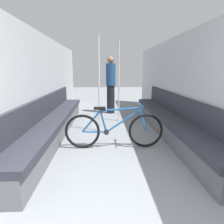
{
  "coord_description": "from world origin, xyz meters",
  "views": [
    {
      "loc": [
        -0.19,
        -0.97,
        1.37
      ],
      "look_at": [
        0.01,
        3.67,
        0.38
      ],
      "focal_mm": 32.0,
      "sensor_mm": 36.0,
      "label": 1
    }
  ],
  "objects_px": {
    "bench_seat_row_left": "(54,123)",
    "grab_pole_far": "(119,83)",
    "passenger_standing": "(111,84)",
    "bench_seat_row_right": "(170,122)",
    "grab_pole_near": "(99,86)",
    "bicycle": "(114,130)"
  },
  "relations": [
    {
      "from": "bench_seat_row_right",
      "to": "bicycle",
      "type": "xyz_separation_m",
      "value": [
        -1.23,
        -0.7,
        0.06
      ]
    },
    {
      "from": "passenger_standing",
      "to": "bicycle",
      "type": "bearing_deg",
      "value": 86.79
    },
    {
      "from": "bicycle",
      "to": "grab_pole_far",
      "type": "distance_m",
      "value": 2.05
    },
    {
      "from": "bicycle",
      "to": "passenger_standing",
      "type": "relative_size",
      "value": 0.98
    },
    {
      "from": "grab_pole_near",
      "to": "passenger_standing",
      "type": "bearing_deg",
      "value": 80.46
    },
    {
      "from": "bench_seat_row_left",
      "to": "grab_pole_near",
      "type": "xyz_separation_m",
      "value": [
        0.94,
        0.33,
        0.74
      ]
    },
    {
      "from": "bicycle",
      "to": "grab_pole_near",
      "type": "distance_m",
      "value": 1.26
    },
    {
      "from": "bench_seat_row_right",
      "to": "grab_pole_near",
      "type": "relative_size",
      "value": 2.23
    },
    {
      "from": "bench_seat_row_right",
      "to": "grab_pole_far",
      "type": "xyz_separation_m",
      "value": [
        -1.01,
        1.22,
        0.74
      ]
    },
    {
      "from": "bench_seat_row_left",
      "to": "grab_pole_far",
      "type": "xyz_separation_m",
      "value": [
        1.45,
        1.22,
        0.74
      ]
    },
    {
      "from": "bench_seat_row_right",
      "to": "grab_pole_far",
      "type": "distance_m",
      "value": 1.74
    },
    {
      "from": "bench_seat_row_left",
      "to": "grab_pole_far",
      "type": "relative_size",
      "value": 2.23
    },
    {
      "from": "grab_pole_near",
      "to": "passenger_standing",
      "type": "relative_size",
      "value": 1.18
    },
    {
      "from": "bench_seat_row_right",
      "to": "passenger_standing",
      "type": "bearing_deg",
      "value": 117.87
    },
    {
      "from": "passenger_standing",
      "to": "bench_seat_row_right",
      "type": "bearing_deg",
      "value": 115.61
    },
    {
      "from": "passenger_standing",
      "to": "bench_seat_row_left",
      "type": "bearing_deg",
      "value": 58.28
    },
    {
      "from": "bench_seat_row_left",
      "to": "passenger_standing",
      "type": "height_order",
      "value": "passenger_standing"
    },
    {
      "from": "grab_pole_near",
      "to": "grab_pole_far",
      "type": "height_order",
      "value": "same"
    },
    {
      "from": "bicycle",
      "to": "grab_pole_far",
      "type": "xyz_separation_m",
      "value": [
        0.23,
        1.92,
        0.68
      ]
    },
    {
      "from": "bench_seat_row_left",
      "to": "bench_seat_row_right",
      "type": "xyz_separation_m",
      "value": [
        2.45,
        0.0,
        0.0
      ]
    },
    {
      "from": "grab_pole_near",
      "to": "passenger_standing",
      "type": "xyz_separation_m",
      "value": [
        0.32,
        1.92,
        -0.1
      ]
    },
    {
      "from": "grab_pole_near",
      "to": "passenger_standing",
      "type": "height_order",
      "value": "grab_pole_near"
    }
  ]
}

